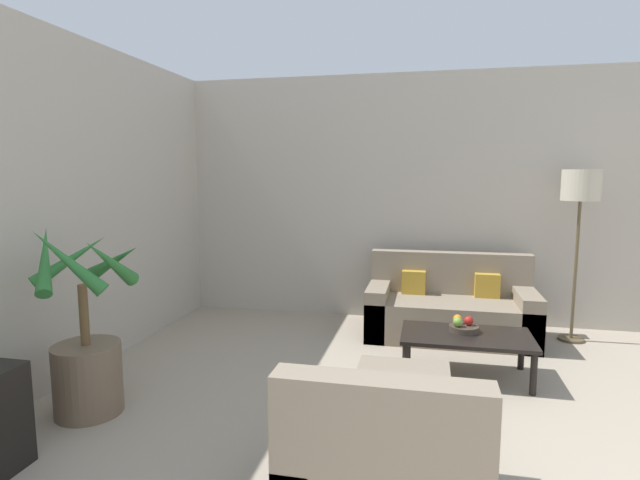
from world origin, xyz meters
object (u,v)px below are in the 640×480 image
object	(u,v)px
fruit_bowl	(464,329)
floor_lamp	(581,194)
potted_palm	(87,352)
apple_green	(458,322)
apple_red	(469,321)
orange_fruit	(458,319)
sofa_loveseat	(450,310)
ottoman	(402,399)
coffee_table	(466,339)
armchair	(386,466)

from	to	relation	value
fruit_bowl	floor_lamp	bearing A→B (deg)	44.29
potted_palm	apple_green	bearing A→B (deg)	26.09
potted_palm	apple_red	size ratio (longest dim) A/B	17.64
apple_red	orange_fruit	xyz separation A→B (m)	(-0.09, 0.03, -0.00)
sofa_loveseat	ottoman	xyz separation A→B (m)	(-0.37, -1.92, -0.09)
apple_red	apple_green	bearing A→B (deg)	-146.02
potted_palm	coffee_table	distance (m)	2.81
orange_fruit	coffee_table	bearing A→B (deg)	-63.04
coffee_table	apple_green	xyz separation A→B (m)	(-0.07, 0.03, 0.13)
potted_palm	armchair	size ratio (longest dim) A/B	1.49
coffee_table	ottoman	size ratio (longest dim) A/B	1.70
potted_palm	sofa_loveseat	distance (m)	3.30
armchair	coffee_table	bearing A→B (deg)	75.10
apple_red	apple_green	size ratio (longest dim) A/B	0.98
floor_lamp	fruit_bowl	distance (m)	1.86
floor_lamp	orange_fruit	size ratio (longest dim) A/B	22.65
sofa_loveseat	apple_green	world-z (taller)	sofa_loveseat
floor_lamp	apple_green	size ratio (longest dim) A/B	21.85
potted_palm	fruit_bowl	bearing A→B (deg)	26.32
potted_palm	coffee_table	bearing A→B (deg)	24.90
apple_red	ottoman	world-z (taller)	apple_red
floor_lamp	coffee_table	size ratio (longest dim) A/B	1.63
sofa_loveseat	ottoman	world-z (taller)	sofa_loveseat
coffee_table	ottoman	world-z (taller)	ottoman
floor_lamp	armchair	distance (m)	3.54
floor_lamp	fruit_bowl	world-z (taller)	floor_lamp
ottoman	fruit_bowl	bearing A→B (deg)	65.73
floor_lamp	armchair	xyz separation A→B (m)	(-1.56, -2.96, -1.17)
sofa_loveseat	armchair	size ratio (longest dim) A/B	1.84
apple_red	ottoman	size ratio (longest dim) A/B	0.12
apple_red	floor_lamp	bearing A→B (deg)	44.69
floor_lamp	coffee_table	bearing A→B (deg)	-133.48
coffee_table	apple_green	bearing A→B (deg)	155.07
apple_red	apple_green	distance (m)	0.11
floor_lamp	coffee_table	distance (m)	1.93
apple_red	fruit_bowl	bearing A→B (deg)	-149.44
ottoman	apple_green	bearing A→B (deg)	67.54
coffee_table	ottoman	xyz separation A→B (m)	(-0.46, -0.91, -0.13)
floor_lamp	ottoman	bearing A→B (deg)	-126.89
sofa_loveseat	coffee_table	bearing A→B (deg)	-84.97
potted_palm	fruit_bowl	world-z (taller)	potted_palm
armchair	potted_palm	bearing A→B (deg)	162.80
orange_fruit	ottoman	xyz separation A→B (m)	(-0.39, -1.03, -0.26)
floor_lamp	armchair	bearing A→B (deg)	-117.85
orange_fruit	sofa_loveseat	bearing A→B (deg)	91.62
coffee_table	apple_red	size ratio (longest dim) A/B	13.73
floor_lamp	fruit_bowl	xyz separation A→B (m)	(-1.09, -1.07, -1.06)
apple_green	armchair	size ratio (longest dim) A/B	0.09
armchair	ottoman	xyz separation A→B (m)	(0.03, 0.91, -0.09)
apple_green	apple_red	bearing A→B (deg)	33.98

